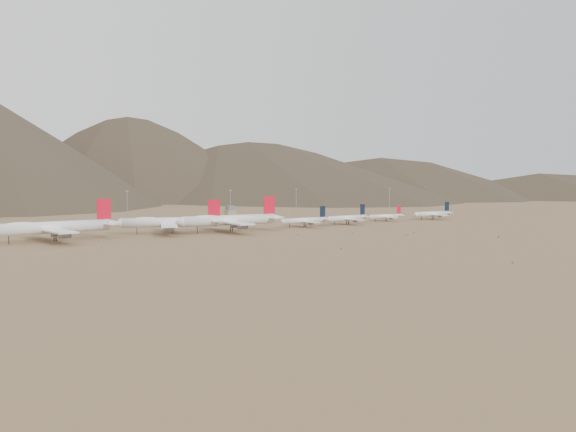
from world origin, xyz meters
TOP-DOWN VIEW (x-y plane):
  - ground at (0.00, 0.00)m, footprint 3000.00×3000.00m
  - mountain_ridge at (0.00, 900.00)m, footprint 4400.00×1000.00m
  - widebody_west at (-128.90, 23.77)m, footprint 76.93×59.83m
  - widebody_centre at (-57.28, 31.18)m, footprint 68.20×54.48m
  - widebody_east at (-20.58, 21.24)m, footprint 77.02×59.18m
  - narrowbody_a at (42.71, 25.86)m, footprint 44.52×31.90m
  - narrowbody_b at (83.28, 27.18)m, footprint 45.76×33.23m
  - narrowbody_c at (131.74, 36.66)m, footprint 37.49×26.85m
  - narrowbody_d at (179.48, 29.41)m, footprint 45.08×32.29m
  - control_tower at (30.00, 120.00)m, footprint 8.00×8.00m
  - mast_west at (-55.59, 127.72)m, footprint 2.00×0.60m
  - mast_centre at (26.39, 112.20)m, footprint 2.00×0.60m
  - mast_east at (109.17, 137.11)m, footprint 2.00×0.60m
  - mast_far_east at (215.91, 122.92)m, footprint 2.00×0.60m
  - desert_scrub at (33.17, -81.82)m, footprint 424.03×175.81m

SIDE VIEW (x-z plane):
  - ground at x=0.00m, z-range 0.00..0.00m
  - desert_scrub at x=33.17m, z-range -0.13..0.78m
  - narrowbody_c at x=131.74m, z-range -2.17..10.19m
  - narrowbody_a at x=42.71m, z-range -2.58..12.11m
  - narrowbody_d at x=179.48m, z-range -2.61..12.26m
  - narrowbody_b at x=83.28m, z-range -2.66..12.49m
  - control_tower at x=30.00m, z-range -0.68..11.32m
  - widebody_centre at x=-57.28m, z-range -3.29..17.92m
  - widebody_east at x=-20.58m, z-range -3.55..19.31m
  - widebody_west at x=-128.90m, z-range -3.56..19.38m
  - mast_west at x=-55.59m, z-range 1.35..27.05m
  - mast_centre at x=26.39m, z-range 1.35..27.05m
  - mast_east at x=109.17m, z-range 1.35..27.05m
  - mast_far_east at x=215.91m, z-range 1.35..27.05m
  - mountain_ridge at x=0.00m, z-range 0.00..300.00m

